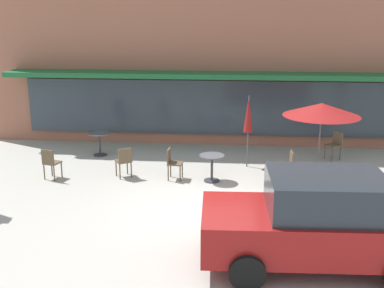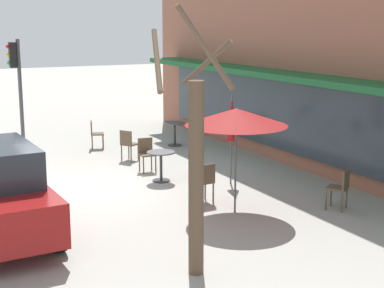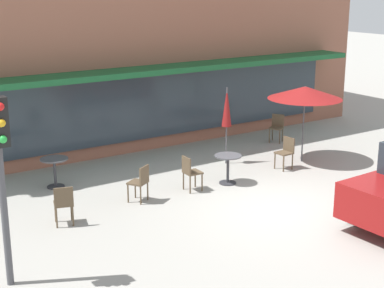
% 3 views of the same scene
% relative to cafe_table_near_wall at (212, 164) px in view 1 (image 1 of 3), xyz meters
% --- Properties ---
extents(ground_plane, '(80.00, 80.00, 0.00)m').
position_rel_cafe_table_near_wall_xyz_m(ground_plane, '(-0.01, -2.11, -0.52)').
color(ground_plane, '#9E9B93').
extents(building_facade, '(16.97, 9.10, 7.99)m').
position_rel_cafe_table_near_wall_xyz_m(building_facade, '(-0.01, 7.86, 3.48)').
color(building_facade, '#935B47').
rests_on(building_facade, ground).
extents(cafe_table_near_wall, '(0.70, 0.70, 0.76)m').
position_rel_cafe_table_near_wall_xyz_m(cafe_table_near_wall, '(0.00, 0.00, 0.00)').
color(cafe_table_near_wall, '#333338').
rests_on(cafe_table_near_wall, ground).
extents(cafe_table_streetside, '(0.70, 0.70, 0.76)m').
position_rel_cafe_table_near_wall_xyz_m(cafe_table_streetside, '(-3.81, 2.18, 0.00)').
color(cafe_table_streetside, '#333338').
rests_on(cafe_table_streetside, ground).
extents(patio_umbrella_green_folded, '(0.28, 0.28, 2.20)m').
position_rel_cafe_table_near_wall_xyz_m(patio_umbrella_green_folded, '(1.01, 1.43, 1.11)').
color(patio_umbrella_green_folded, '#4C4C51').
rests_on(patio_umbrella_green_folded, ground).
extents(patio_umbrella_cream_folded, '(2.10, 2.10, 2.20)m').
position_rel_cafe_table_near_wall_xyz_m(patio_umbrella_cream_folded, '(2.96, 0.37, 1.51)').
color(patio_umbrella_cream_folded, '#4C4C51').
rests_on(patio_umbrella_cream_folded, ground).
extents(cafe_chair_0, '(0.55, 0.55, 0.89)m').
position_rel_cafe_table_near_wall_xyz_m(cafe_chair_0, '(3.82, 2.44, 0.01)').
color(cafe_chair_0, brown).
rests_on(cafe_chair_0, ground).
extents(cafe_chair_1, '(0.50, 0.50, 0.89)m').
position_rel_cafe_table_near_wall_xyz_m(cafe_chair_1, '(-4.53, -0.26, 0.01)').
color(cafe_chair_1, brown).
rests_on(cafe_chair_1, ground).
extents(cafe_chair_2, '(0.42, 0.42, 0.89)m').
position_rel_cafe_table_near_wall_xyz_m(cafe_chair_2, '(2.09, 0.11, 0.01)').
color(cafe_chair_2, brown).
rests_on(cafe_chair_2, ground).
extents(cafe_chair_3, '(0.55, 0.55, 0.89)m').
position_rel_cafe_table_near_wall_xyz_m(cafe_chair_3, '(-2.50, 0.08, 0.01)').
color(cafe_chair_3, brown).
rests_on(cafe_chair_3, ground).
extents(cafe_chair_4, '(0.43, 0.43, 0.89)m').
position_rel_cafe_table_near_wall_xyz_m(cafe_chair_4, '(-1.11, 0.07, 0.01)').
color(cafe_chair_4, brown).
rests_on(cafe_chair_4, ground).
extents(parked_sedan, '(4.27, 2.15, 1.76)m').
position_rel_cafe_table_near_wall_xyz_m(parked_sedan, '(2.18, -4.44, 0.36)').
color(parked_sedan, maroon).
rests_on(parked_sedan, ground).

